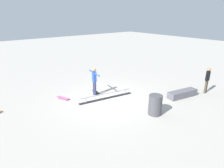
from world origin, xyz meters
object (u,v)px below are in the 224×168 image
(grind_rail, at_px, (106,96))
(skate_ledge, at_px, (182,94))
(skater_main, at_px, (94,80))
(bystander_black_shirt, at_px, (207,79))
(skateboard_main, at_px, (96,92))
(trash_bin, at_px, (155,105))
(loose_skateboard_pink, at_px, (63,98))

(grind_rail, relative_size, skate_ledge, 1.75)
(skate_ledge, distance_m, skater_main, 5.08)
(bystander_black_shirt, bearing_deg, skateboard_main, 135.48)
(skater_main, xyz_separation_m, bystander_black_shirt, (-5.38, 3.83, -0.08))
(skate_ledge, xyz_separation_m, skater_main, (3.77, -3.32, 0.77))
(skate_ledge, xyz_separation_m, trash_bin, (2.83, 0.36, 0.29))
(skater_main, distance_m, bystander_black_shirt, 6.61)
(grind_rail, relative_size, skateboard_main, 3.92)
(skater_main, bearing_deg, trash_bin, 23.31)
(skate_ledge, height_order, bystander_black_shirt, bystander_black_shirt)
(bystander_black_shirt, relative_size, trash_bin, 1.62)
(skater_main, bearing_deg, loose_skateboard_pink, -101.73)
(grind_rail, xyz_separation_m, loose_skateboard_pink, (1.96, -1.44, -0.07))
(grind_rail, height_order, skater_main, skater_main)
(skate_ledge, relative_size, trash_bin, 1.91)
(skate_ledge, height_order, skater_main, skater_main)
(skate_ledge, xyz_separation_m, skateboard_main, (3.55, -3.53, -0.12))
(skater_main, xyz_separation_m, trash_bin, (-0.94, 3.68, -0.48))
(skate_ledge, bearing_deg, skater_main, -41.38)
(skater_main, height_order, bystander_black_shirt, skater_main)
(grind_rail, distance_m, trash_bin, 2.98)
(trash_bin, bearing_deg, loose_skateboard_pink, -58.57)
(trash_bin, bearing_deg, bystander_black_shirt, 177.99)
(bystander_black_shirt, distance_m, loose_skateboard_pink, 8.42)
(bystander_black_shirt, height_order, trash_bin, bystander_black_shirt)
(skater_main, distance_m, trash_bin, 3.82)
(skateboard_main, relative_size, bystander_black_shirt, 0.53)
(skateboard_main, bearing_deg, grind_rail, 14.97)
(bystander_black_shirt, height_order, loose_skateboard_pink, bystander_black_shirt)
(loose_skateboard_pink, xyz_separation_m, trash_bin, (-2.64, 4.32, 0.41))
(bystander_black_shirt, distance_m, trash_bin, 4.47)
(skateboard_main, distance_m, loose_skateboard_pink, 1.97)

